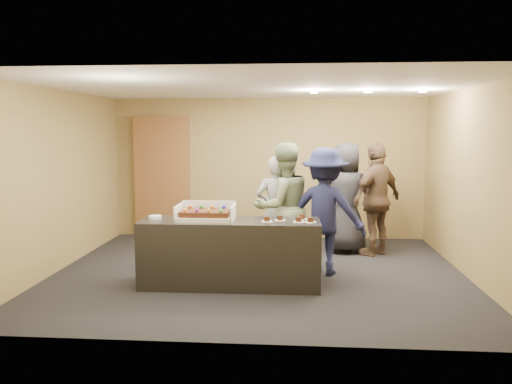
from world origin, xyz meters
TOP-DOWN VIEW (x-y plane):
  - room at (0.00, 0.00)m, footprint 6.04×6.00m
  - serving_counter at (-0.34, -0.66)m, footprint 2.41×0.73m
  - storage_cabinet at (-2.08, 2.41)m, footprint 1.08×0.15m
  - cake_box at (-0.67, -0.63)m, footprint 0.76×0.52m
  - sheet_cake at (-0.67, -0.66)m, footprint 0.65×0.45m
  - plate_stack at (-1.37, -0.63)m, footprint 0.17×0.17m
  - slice_a at (0.16, -0.73)m, footprint 0.15×0.15m
  - slice_b at (0.33, -0.63)m, footprint 0.15×0.15m
  - slice_c at (0.58, -0.73)m, footprint 0.15×0.15m
  - slice_d at (0.63, -0.53)m, footprint 0.15×0.15m
  - slice_e at (0.73, -0.75)m, footprint 0.15×0.15m
  - person_server_grey at (0.25, 0.34)m, footprint 0.64×0.43m
  - person_sage_man at (0.35, 0.17)m, footprint 1.16×1.07m
  - person_navy_man at (0.96, 0.03)m, footprint 1.34×1.00m
  - person_brown_extra at (1.89, 1.21)m, footprint 1.13×1.09m
  - person_dark_suit at (1.40, 1.38)m, footprint 0.96×0.65m
  - ceiling_spotlights at (1.60, 0.50)m, footprint 1.72×0.12m

SIDE VIEW (x-z plane):
  - serving_counter at x=-0.34m, z-range 0.00..0.90m
  - person_server_grey at x=0.25m, z-range 0.00..1.72m
  - plate_stack at x=-1.37m, z-range 0.90..0.94m
  - slice_a at x=0.16m, z-range 0.89..0.96m
  - slice_b at x=0.33m, z-range 0.89..0.96m
  - slice_c at x=0.58m, z-range 0.89..0.96m
  - slice_d at x=0.63m, z-range 0.89..0.96m
  - slice_e at x=0.73m, z-range 0.89..0.96m
  - person_navy_man at x=0.96m, z-range 0.00..1.85m
  - person_brown_extra at x=1.89m, z-range 0.00..1.89m
  - cake_box at x=-0.67m, z-range 0.84..1.06m
  - person_dark_suit at x=1.40m, z-range 0.00..1.90m
  - person_sage_man at x=0.35m, z-range 0.00..1.91m
  - sheet_cake at x=-0.67m, z-range 0.94..1.06m
  - storage_cabinet at x=-2.08m, z-range 0.00..2.37m
  - room at x=0.00m, z-range 0.00..2.70m
  - ceiling_spotlights at x=1.60m, z-range 2.66..2.69m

